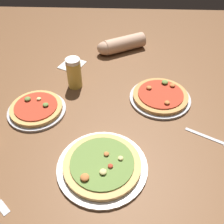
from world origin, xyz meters
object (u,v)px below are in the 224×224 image
Objects in this scene: pizza_plate_far at (160,96)px; diner_arm at (120,45)px; pizza_plate_near at (102,165)px; napkin_folded at (72,64)px; pizza_plate_side at (37,109)px; beer_mug_dark at (74,73)px; fork_left at (211,138)px.

pizza_plate_far is 0.48m from diner_arm.
napkin_folded is (-0.22, 0.68, -0.01)m from pizza_plate_near.
pizza_plate_far is 0.58m from pizza_plate_side.
diner_arm reaches higher than pizza_plate_far.
pizza_plate_near and pizza_plate_far have the same top height.
beer_mug_dark is at bearing -122.58° from diner_arm.
pizza_plate_far is at bearing -30.37° from napkin_folded.
diner_arm reaches higher than fork_left.
pizza_plate_near is at bearing -42.53° from pizza_plate_side.
beer_mug_dark reaches higher than diner_arm.
pizza_plate_far is 2.26× the size of napkin_folded.
pizza_plate_near reaches higher than napkin_folded.
beer_mug_dark is 0.20m from napkin_folded.
beer_mug_dark is 1.21× the size of napkin_folded.
fork_left is (0.19, -0.24, -0.01)m from pizza_plate_far.
beer_mug_dark is (0.15, 0.20, 0.06)m from pizza_plate_side.
napkin_folded reaches higher than fork_left.
pizza_plate_far is at bearing -12.35° from beer_mug_dark.
beer_mug_dark is 0.70m from fork_left.
fork_left is at bearing -28.82° from beer_mug_dark.
fork_left is at bearing -9.96° from pizza_plate_side.
pizza_plate_side is at bearing 170.04° from fork_left.
beer_mug_dark reaches higher than pizza_plate_far.
beer_mug_dark reaches higher than pizza_plate_near.
pizza_plate_side is 0.26m from beer_mug_dark.
pizza_plate_near is 2.15× the size of beer_mug_dark.
beer_mug_dark is (-0.42, 0.09, 0.06)m from pizza_plate_far.
pizza_plate_side is 0.66m from diner_arm.
napkin_folded is 0.45× the size of diner_arm.
pizza_plate_side is at bearing -126.22° from beer_mug_dark.
pizza_plate_far reaches higher than napkin_folded.
pizza_plate_side is 0.77m from fork_left.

